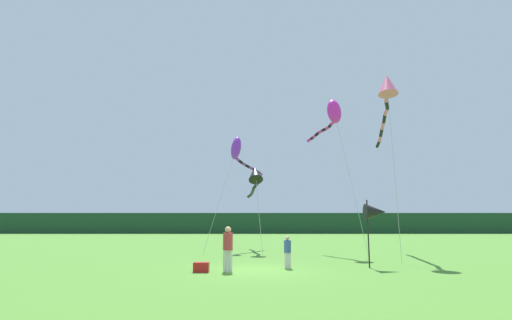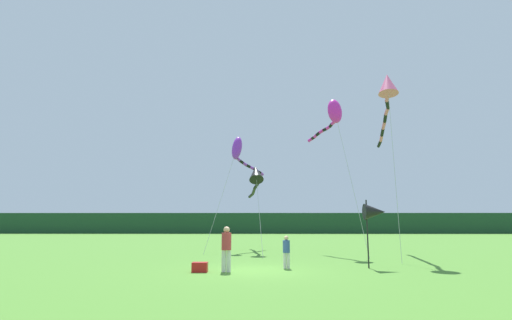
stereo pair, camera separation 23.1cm
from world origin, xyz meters
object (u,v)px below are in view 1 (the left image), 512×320
Objects in this scene: kite_magenta at (333,114)px; kite_black at (255,176)px; kite_rainbow at (387,92)px; person_adult at (228,246)px; cooler_box at (202,267)px; banner_flag_pole at (375,212)px; kite_purple at (238,151)px; person_child at (288,250)px.

kite_magenta is 1.15× the size of kite_black.
kite_black is at bearing 150.45° from kite_rainbow.
kite_rainbow is 3.89m from kite_magenta.
kite_magenta reaches higher than person_adult.
kite_rainbow is (8.38, 5.30, 8.07)m from person_adult.
person_adult is 12.76m from kite_magenta.
kite_magenta is (6.97, 8.33, 8.44)m from cooler_box.
cooler_box is at bearing -169.82° from banner_flag_pole.
kite_black is at bearing 166.72° from kite_magenta.
kite_black is (-5.19, 8.19, 2.48)m from banner_flag_pole.
person_adult is 0.61× the size of banner_flag_pole.
kite_purple reaches higher than banner_flag_pole.
kite_black is at bearing 83.77° from person_adult.
person_child is 11.22m from kite_magenta.
kite_purple is 2.77m from kite_black.
kite_black is (1.17, -1.61, -1.93)m from kite_purple.
person_child is at bearing 25.14° from person_adult.
kite_black reaches higher than banner_flag_pole.
cooler_box is 13.97m from kite_rainbow.
kite_rainbow is (5.96, 4.16, 8.29)m from person_child.
kite_black is (-4.92, 1.16, -3.83)m from kite_magenta.
kite_rainbow is (9.40, 5.33, 8.85)m from cooler_box.
banner_flag_pole is at bearing -87.76° from kite_magenta.
kite_purple is 0.94× the size of kite_black.
kite_rainbow is 1.04× the size of kite_magenta.
banner_flag_pole is at bearing 2.01° from person_child.
kite_rainbow reaches higher than kite_purple.
banner_flag_pole is 0.29× the size of kite_rainbow.
kite_rainbow reaches higher than person_child.
kite_rainbow is at bearing 29.54° from cooler_box.
kite_black reaches higher than person_child.
kite_rainbow is at bearing -29.55° from kite_black.
kite_purple is 6.95m from kite_magenta.
kite_rainbow reaches higher than banner_flag_pole.
cooler_box is (-3.45, -1.17, -0.56)m from person_child.
banner_flag_pole is 10.01m from kite_black.
person_child is 0.47× the size of banner_flag_pole.
banner_flag_pole is 0.30× the size of kite_magenta.
kite_magenta is (5.95, 8.30, 7.65)m from person_adult.
person_adult is 0.18× the size of kite_magenta.
cooler_box is at bearing -161.28° from person_child.
person_child is 9.36m from kite_black.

